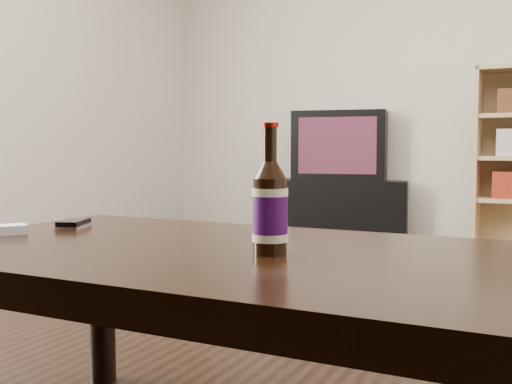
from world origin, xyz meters
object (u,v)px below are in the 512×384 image
at_px(coffee_table, 215,277).
at_px(phone, 74,224).
at_px(tv, 341,146).
at_px(tv_stand, 341,206).
at_px(beer_bottle, 270,208).

xyz_separation_m(coffee_table, phone, (-0.49, 0.12, 0.07)).
distance_m(tv, phone, 3.60).
height_order(tv, coffee_table, tv).
bearing_deg(tv, tv_stand, 90.00).
relative_size(tv_stand, phone, 8.54).
bearing_deg(beer_bottle, phone, 167.50).
distance_m(beer_bottle, phone, 0.65).
bearing_deg(tv_stand, phone, -92.76).
bearing_deg(tv_stand, coffee_table, -85.64).
bearing_deg(phone, tv, 74.96).
bearing_deg(tv, beer_bottle, -83.76).
relative_size(tv, beer_bottle, 3.24).
height_order(tv, phone, tv).
height_order(tv_stand, phone, phone).
xyz_separation_m(tv, coffee_table, (0.93, -3.68, -0.30)).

